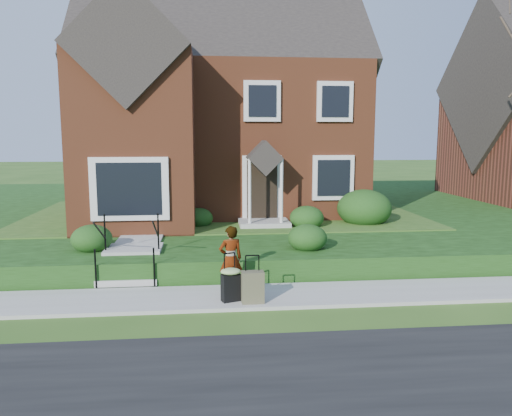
{
  "coord_description": "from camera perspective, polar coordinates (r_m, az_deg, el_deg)",
  "views": [
    {
      "loc": [
        -0.65,
        -10.36,
        3.49
      ],
      "look_at": [
        0.6,
        2.0,
        1.69
      ],
      "focal_mm": 35.0,
      "sensor_mm": 36.0,
      "label": 1
    }
  ],
  "objects": [
    {
      "name": "ground",
      "position": [
        10.96,
        -2.11,
        -10.34
      ],
      "size": [
        120.0,
        120.0,
        0.0
      ],
      "primitive_type": "plane",
      "color": "#2D5119",
      "rests_on": "ground"
    },
    {
      "name": "sidewalk",
      "position": [
        10.94,
        -2.12,
        -10.14
      ],
      "size": [
        60.0,
        1.6,
        0.08
      ],
      "primitive_type": "cube",
      "color": "#9E9B93",
      "rests_on": "ground"
    },
    {
      "name": "foundation_shrubs",
      "position": [
        15.62,
        0.79,
        -0.5
      ],
      "size": [
        10.45,
        4.98,
        1.26
      ],
      "color": "#153810",
      "rests_on": "terrace"
    },
    {
      "name": "suitcase_olive",
      "position": [
        10.37,
        -0.38,
        -9.02
      ],
      "size": [
        0.47,
        0.27,
        0.99
      ],
      "rotation": [
        0.0,
        0.0,
        0.03
      ],
      "color": "brown",
      "rests_on": "sidewalk"
    },
    {
      "name": "front_steps",
      "position": [
        12.71,
        -14.05,
        -5.73
      ],
      "size": [
        1.4,
        2.02,
        1.5
      ],
      "color": "#9E9B93",
      "rests_on": "ground"
    },
    {
      "name": "terrace",
      "position": [
        22.0,
        6.49,
        -0.13
      ],
      "size": [
        44.0,
        20.0,
        0.6
      ],
      "primitive_type": "cube",
      "color": "#17340E",
      "rests_on": "ground"
    },
    {
      "name": "suitcase_black",
      "position": [
        10.47,
        -2.89,
        -8.51
      ],
      "size": [
        0.51,
        0.47,
        1.02
      ],
      "rotation": [
        0.0,
        0.0,
        0.34
      ],
      "color": "black",
      "rests_on": "sidewalk"
    },
    {
      "name": "main_house",
      "position": [
        20.06,
        -4.61,
        13.3
      ],
      "size": [
        10.4,
        10.2,
        9.4
      ],
      "color": "brown",
      "rests_on": "terrace"
    },
    {
      "name": "walkway",
      "position": [
        15.74,
        -12.44,
        -2.41
      ],
      "size": [
        1.2,
        6.0,
        0.06
      ],
      "primitive_type": "cube",
      "color": "#9E9B93",
      "rests_on": "terrace"
    },
    {
      "name": "woman",
      "position": [
        11.01,
        -2.91,
        -5.82
      ],
      "size": [
        0.61,
        0.48,
        1.47
      ],
      "primitive_type": "imported",
      "rotation": [
        0.0,
        0.0,
        3.41
      ],
      "color": "#999999",
      "rests_on": "sidewalk"
    }
  ]
}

